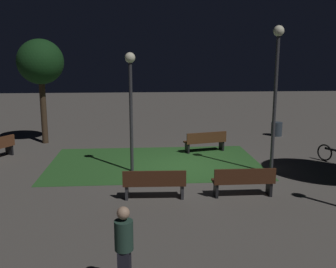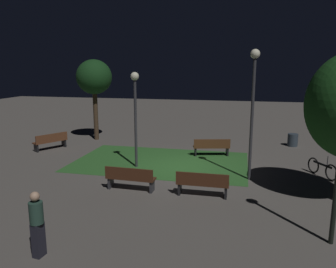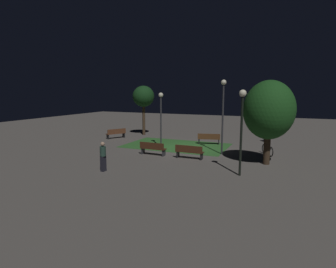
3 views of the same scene
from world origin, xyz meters
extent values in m
plane|color=#56514C|center=(0.00, 0.00, 0.00)|extent=(60.00, 60.00, 0.00)
cube|color=#2D6028|center=(-1.13, 0.72, 0.01)|extent=(8.01, 5.05, 0.01)
cube|color=#422314|center=(-1.30, -3.02, 0.45)|extent=(1.82, 0.55, 0.06)
cube|color=#422314|center=(-1.31, -3.23, 0.68)|extent=(1.80, 0.13, 0.40)
cube|color=#2D2D33|center=(-2.10, -2.99, 0.21)|extent=(0.09, 0.39, 0.42)
cube|color=#2D2D33|center=(-0.50, -3.06, 0.21)|extent=(0.09, 0.39, 0.42)
cube|color=#422314|center=(1.30, -3.02, 0.45)|extent=(1.80, 0.48, 0.06)
cube|color=#422314|center=(1.30, -3.23, 0.68)|extent=(1.80, 0.06, 0.40)
cube|color=black|center=(0.50, -3.03, 0.21)|extent=(0.08, 0.38, 0.42)
cube|color=black|center=(2.10, -3.02, 0.21)|extent=(0.08, 0.38, 0.42)
cube|color=black|center=(-7.12, 2.44, 0.21)|extent=(0.37, 0.26, 0.42)
cube|color=#512D19|center=(1.09, 2.36, 0.45)|extent=(1.86, 0.89, 0.06)
cube|color=#512D19|center=(1.14, 2.16, 0.68)|extent=(1.76, 0.48, 0.40)
cube|color=black|center=(0.31, 2.18, 0.21)|extent=(0.17, 0.39, 0.42)
cube|color=black|center=(1.87, 2.55, 0.21)|extent=(0.17, 0.39, 0.42)
cylinder|color=#423021|center=(-6.15, 4.62, 1.61)|extent=(0.28, 0.28, 3.22)
ellipsoid|color=#143816|center=(-6.15, 4.62, 3.79)|extent=(2.10, 2.10, 2.05)
cylinder|color=#333338|center=(2.90, -0.91, 2.36)|extent=(0.12, 0.12, 4.71)
sphere|color=#F2EDCC|center=(2.90, -0.91, 4.86)|extent=(0.36, 0.36, 0.36)
cylinder|color=#333338|center=(-1.99, -0.30, 1.92)|extent=(0.12, 0.12, 3.85)
sphere|color=#F2EDCC|center=(-1.99, -0.30, 4.00)|extent=(0.36, 0.36, 0.36)
cylinder|color=#2D3842|center=(5.35, 5.40, 0.35)|extent=(0.56, 0.56, 0.71)
torus|color=black|center=(5.54, 0.54, 0.33)|extent=(0.37, 0.61, 0.66)
cylinder|color=#233D33|center=(-2.01, -7.61, 1.10)|extent=(0.32, 0.32, 0.52)
sphere|color=tan|center=(-2.01, -7.61, 1.50)|extent=(0.22, 0.22, 0.22)
camera|label=1|loc=(-1.73, -13.70, 4.07)|focal=41.44mm
camera|label=2|loc=(2.54, -13.92, 4.41)|focal=35.60mm
camera|label=3|loc=(7.07, -19.71, 4.27)|focal=30.07mm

